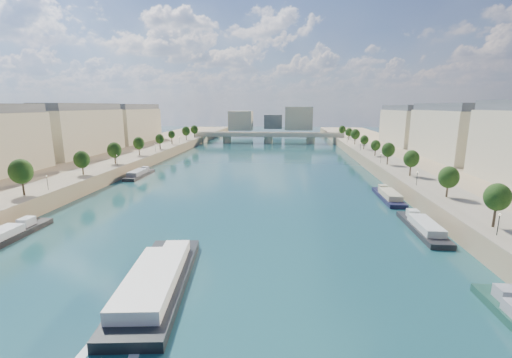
# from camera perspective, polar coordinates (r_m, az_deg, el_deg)

# --- Properties ---
(ground) EXTENTS (700.00, 700.00, 0.00)m
(ground) POSITION_cam_1_polar(r_m,az_deg,el_deg) (121.71, -1.59, -1.28)
(ground) COLOR #0B2A33
(ground) RESTS_ON ground
(quay_left) EXTENTS (44.00, 520.00, 5.00)m
(quay_left) POSITION_cam_1_polar(r_m,az_deg,el_deg) (147.88, -30.52, 0.42)
(quay_left) COLOR #9E8460
(quay_left) RESTS_ON ground
(quay_right) EXTENTS (44.00, 520.00, 5.00)m
(quay_right) POSITION_cam_1_polar(r_m,az_deg,el_deg) (133.62, 30.76, -0.70)
(quay_right) COLOR #9E8460
(quay_right) RESTS_ON ground
(pave_left) EXTENTS (14.00, 520.00, 0.10)m
(pave_left) POSITION_cam_1_polar(r_m,az_deg,el_deg) (139.25, -25.60, 1.36)
(pave_left) COLOR gray
(pave_left) RESTS_ON quay_left
(pave_right) EXTENTS (14.00, 520.00, 0.10)m
(pave_right) POSITION_cam_1_polar(r_m,az_deg,el_deg) (127.32, 24.79, 0.51)
(pave_right) COLOR gray
(pave_right) RESTS_ON quay_right
(trees_left) EXTENTS (4.80, 268.80, 8.26)m
(trees_left) POSITION_cam_1_polar(r_m,az_deg,el_deg) (139.14, -24.68, 3.70)
(trees_left) COLOR #382B1E
(trees_left) RESTS_ON ground
(trees_right) EXTENTS (4.80, 268.80, 8.26)m
(trees_right) POSITION_cam_1_polar(r_m,az_deg,el_deg) (135.17, 22.81, 3.64)
(trees_right) COLOR #382B1E
(trees_right) RESTS_ON ground
(lamps_left) EXTENTS (0.36, 200.36, 4.28)m
(lamps_left) POSITION_cam_1_polar(r_m,az_deg,el_deg) (128.07, -26.22, 1.69)
(lamps_left) COLOR black
(lamps_left) RESTS_ON ground
(lamps_right) EXTENTS (0.36, 200.36, 4.28)m
(lamps_right) POSITION_cam_1_polar(r_m,az_deg,el_deg) (130.10, 22.31, 2.18)
(lamps_right) COLOR black
(lamps_right) RESTS_ON ground
(buildings_left) EXTENTS (16.00, 226.00, 23.20)m
(buildings_left) POSITION_cam_1_polar(r_m,az_deg,el_deg) (163.43, -32.36, 6.14)
(buildings_left) COLOR #BDB191
(buildings_left) RESTS_ON ground
(buildings_right) EXTENTS (16.00, 226.00, 23.20)m
(buildings_right) POSITION_cam_1_polar(r_m,az_deg,el_deg) (148.23, 33.93, 5.53)
(buildings_right) COLOR #BDB191
(buildings_right) RESTS_ON ground
(skyline) EXTENTS (79.00, 42.00, 22.00)m
(skyline) POSITION_cam_1_polar(r_m,az_deg,el_deg) (337.51, 3.35, 9.85)
(skyline) COLOR #BDB191
(skyline) RESTS_ON ground
(bridge) EXTENTS (112.00, 12.00, 8.15)m
(bridge) POSITION_cam_1_polar(r_m,az_deg,el_deg) (262.75, 2.08, 7.11)
(bridge) COLOR #C1B79E
(bridge) RESTS_ON ground
(tour_barge) EXTENTS (12.26, 31.37, 4.15)m
(tour_barge) POSITION_cam_1_polar(r_m,az_deg,el_deg) (58.39, -16.13, -16.02)
(tour_barge) COLOR black
(tour_barge) RESTS_ON ground
(moored_barges_right) EXTENTS (5.00, 126.40, 3.60)m
(moored_barges_right) POSITION_cam_1_polar(r_m,az_deg,el_deg) (68.50, 33.01, -13.57)
(moored_barges_right) COLOR black
(moored_barges_right) RESTS_ON ground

